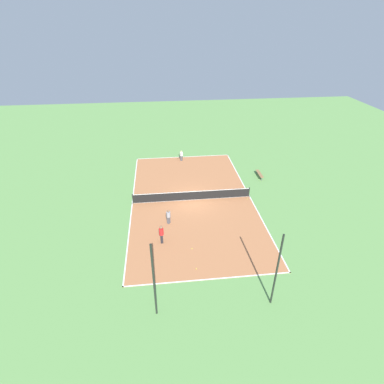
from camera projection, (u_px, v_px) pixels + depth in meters
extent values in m
plane|color=#60934C|center=(192.00, 200.00, 29.68)|extent=(80.00, 80.00, 0.00)
cube|color=#AD6B42|center=(192.00, 200.00, 29.68)|extent=(11.82, 21.04, 0.02)
cube|color=white|center=(250.00, 196.00, 30.23)|extent=(0.10, 21.04, 0.00)
cube|color=white|center=(132.00, 203.00, 29.11)|extent=(0.10, 21.04, 0.00)
cube|color=white|center=(183.00, 157.00, 38.63)|extent=(11.82, 0.10, 0.00)
cube|color=white|center=(209.00, 279.00, 20.72)|extent=(11.82, 0.10, 0.00)
cube|color=white|center=(192.00, 200.00, 29.67)|extent=(11.82, 0.10, 0.00)
cylinder|color=black|center=(249.00, 192.00, 29.96)|extent=(0.10, 0.10, 1.01)
cylinder|color=black|center=(133.00, 199.00, 28.86)|extent=(0.10, 0.10, 1.01)
cube|color=black|center=(192.00, 195.00, 29.43)|extent=(11.52, 0.03, 0.96)
cube|color=white|center=(192.00, 192.00, 29.20)|extent=(11.52, 0.04, 0.06)
cube|color=olive|center=(260.00, 174.00, 33.66)|extent=(0.36, 1.96, 0.04)
cylinder|color=#4C4C51|center=(257.00, 172.00, 34.48)|extent=(0.08, 0.08, 0.41)
cylinder|color=#4C4C51|center=(262.00, 179.00, 33.07)|extent=(0.08, 0.08, 0.41)
cube|color=#4C4C51|center=(169.00, 220.00, 26.13)|extent=(0.32, 0.32, 0.70)
cylinder|color=gray|center=(168.00, 214.00, 25.83)|extent=(0.51, 0.51, 0.49)
sphere|color=brown|center=(168.00, 211.00, 25.65)|extent=(0.21, 0.21, 0.21)
cube|color=black|center=(162.00, 238.00, 23.87)|extent=(0.21, 0.26, 0.82)
cylinder|color=red|center=(161.00, 232.00, 23.51)|extent=(0.37, 0.37, 0.57)
sphere|color=brown|center=(161.00, 227.00, 23.30)|extent=(0.25, 0.25, 0.25)
cube|color=#4C4C51|center=(181.00, 158.00, 37.47)|extent=(0.30, 0.32, 0.68)
cylinder|color=silver|center=(181.00, 154.00, 37.18)|extent=(0.49, 0.49, 0.47)
sphere|color=tan|center=(181.00, 151.00, 37.00)|extent=(0.20, 0.20, 0.20)
cylinder|color=#262626|center=(180.00, 154.00, 36.86)|extent=(0.16, 0.26, 0.03)
torus|color=black|center=(179.00, 155.00, 36.64)|extent=(0.41, 0.41, 0.02)
sphere|color=#CCE033|center=(196.00, 269.00, 21.53)|extent=(0.07, 0.07, 0.07)
sphere|color=#CCE033|center=(248.00, 199.00, 29.73)|extent=(0.07, 0.07, 0.07)
sphere|color=#CCE033|center=(192.00, 248.00, 23.40)|extent=(0.07, 0.07, 0.07)
cylinder|color=black|center=(277.00, 271.00, 17.68)|extent=(0.12, 0.12, 5.49)
cylinder|color=black|center=(154.00, 281.00, 16.99)|extent=(0.12, 0.12, 5.49)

